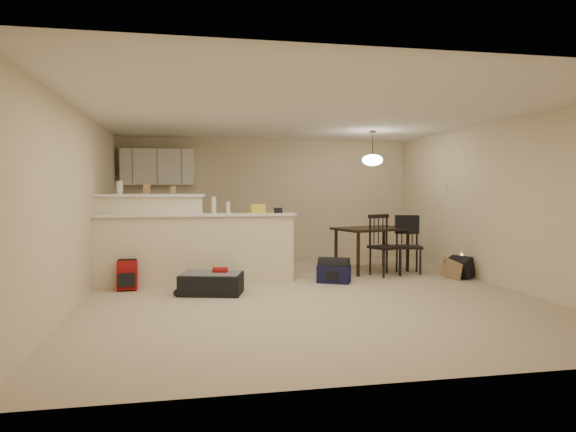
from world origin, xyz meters
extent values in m
plane|color=#C2B095|center=(0.00, 0.00, 0.00)|extent=(7.00, 7.00, 0.00)
plane|color=white|center=(0.00, 0.00, 2.50)|extent=(7.00, 7.00, 0.00)
cube|color=beige|center=(0.00, 3.50, 1.25)|extent=(6.00, 0.02, 2.50)
cube|color=beige|center=(0.00, -3.50, 1.25)|extent=(6.00, 0.02, 2.50)
cube|color=beige|center=(-3.00, 0.00, 1.25)|extent=(0.02, 7.00, 2.50)
cube|color=beige|center=(3.00, 0.00, 1.25)|extent=(0.02, 7.00, 2.50)
cube|color=beige|center=(-1.50, 0.90, 0.53)|extent=(3.00, 0.28, 1.05)
cube|color=white|center=(-1.50, 0.90, 1.07)|extent=(3.08, 0.38, 0.04)
cube|color=beige|center=(-2.20, 1.12, 0.68)|extent=(1.60, 0.24, 1.35)
cube|color=white|center=(-2.20, 1.12, 1.37)|extent=(1.68, 0.34, 0.04)
cube|color=white|center=(-2.20, 3.32, 1.90)|extent=(1.40, 0.34, 0.70)
cube|color=white|center=(-2.00, 3.19, 0.45)|extent=(1.80, 0.60, 0.90)
cube|color=beige|center=(2.98, 1.55, 1.50)|extent=(0.02, 0.12, 0.12)
cylinder|color=silver|center=(-2.65, 1.12, 1.49)|extent=(0.10, 0.10, 0.20)
cube|color=#96734D|center=(-2.24, 1.12, 1.47)|extent=(0.10, 0.07, 0.16)
cube|color=#96734D|center=(-1.84, 1.12, 1.45)|extent=(0.08, 0.06, 0.12)
cylinder|color=silver|center=(-1.23, 0.90, 1.22)|extent=(0.07, 0.07, 0.26)
cylinder|color=silver|center=(-1.01, 0.90, 1.18)|extent=(0.06, 0.06, 0.18)
cube|color=#96734D|center=(-0.54, 0.90, 1.16)|extent=(0.22, 0.18, 0.14)
cube|color=#96734D|center=(-0.22, 0.90, 1.13)|extent=(0.12, 0.10, 0.08)
cube|color=black|center=(1.59, 1.57, 0.76)|extent=(1.44, 1.17, 0.04)
cylinder|color=black|center=(1.18, 1.09, 0.37)|extent=(0.06, 0.06, 0.74)
cylinder|color=black|center=(2.21, 1.42, 0.37)|extent=(0.06, 0.06, 0.74)
cylinder|color=black|center=(0.98, 1.73, 0.37)|extent=(0.06, 0.06, 0.74)
cylinder|color=black|center=(2.01, 2.05, 0.37)|extent=(0.06, 0.06, 0.74)
cylinder|color=brown|center=(1.59, 1.57, 2.25)|extent=(0.02, 0.02, 0.50)
cylinder|color=brown|center=(1.59, 1.57, 2.48)|extent=(0.12, 0.12, 0.03)
ellipsoid|color=white|center=(1.59, 1.57, 1.98)|extent=(0.36, 0.36, 0.20)
cube|color=black|center=(-1.31, 0.10, 0.14)|extent=(0.95, 0.74, 0.28)
cube|color=maroon|center=(-2.50, 0.61, 0.21)|extent=(0.29, 0.18, 0.42)
cube|color=#131239|center=(0.62, 0.61, 0.14)|extent=(0.57, 0.47, 0.27)
cube|color=black|center=(2.77, 0.61, 0.17)|extent=(0.42, 0.46, 0.33)
cube|color=#96734D|center=(2.59, 0.55, 0.16)|extent=(0.15, 0.40, 0.31)
camera|label=1|loc=(-1.61, -7.08, 1.47)|focal=32.00mm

